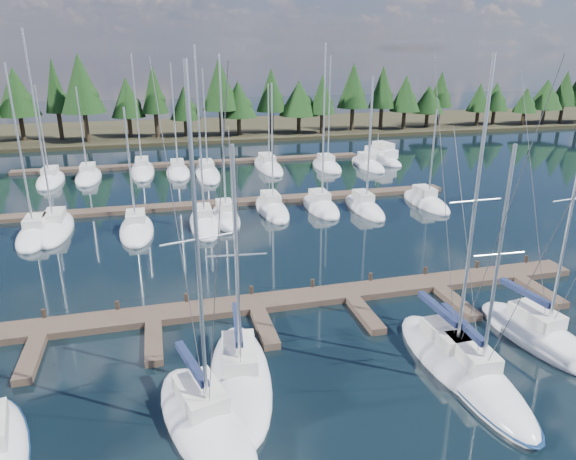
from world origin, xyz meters
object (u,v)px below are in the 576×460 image
object	(u,v)px
front_sailboat_5	(450,356)
motor_yacht_right	(381,158)
front_sailboat_6	(539,336)
front_sailboat_4	(474,376)
front_sailboat_2	(205,420)
main_dock	(257,309)
front_sailboat_3	(240,377)

from	to	relation	value
front_sailboat_5	motor_yacht_right	world-z (taller)	front_sailboat_5
front_sailboat_6	front_sailboat_4	bearing A→B (deg)	-157.20
motor_yacht_right	front_sailboat_2	bearing A→B (deg)	-121.61
main_dock	front_sailboat_2	xyz separation A→B (m)	(-4.00, -9.14, 0.09)
main_dock	motor_yacht_right	size ratio (longest dim) A/B	4.73
front_sailboat_5	front_sailboat_6	world-z (taller)	front_sailboat_5
front_sailboat_3	motor_yacht_right	world-z (taller)	front_sailboat_3
front_sailboat_3	main_dock	bearing A→B (deg)	72.49
main_dock	front_sailboat_3	xyz separation A→B (m)	(-2.08, -6.58, 0.07)
front_sailboat_2	front_sailboat_5	distance (m)	12.50
main_dock	front_sailboat_2	size ratio (longest dim) A/B	2.86
front_sailboat_3	front_sailboat_5	bearing A→B (deg)	-5.09
front_sailboat_3	front_sailboat_4	size ratio (longest dim) A/B	1.00
front_sailboat_5	main_dock	bearing A→B (deg)	138.18
main_dock	front_sailboat_5	world-z (taller)	front_sailboat_5
front_sailboat_3	front_sailboat_6	distance (m)	16.19
front_sailboat_4	front_sailboat_6	xyz separation A→B (m)	(5.47, 2.30, 0.02)
main_dock	front_sailboat_2	bearing A→B (deg)	-113.63
motor_yacht_right	front_sailboat_4	bearing A→B (deg)	-109.20
front_sailboat_3	front_sailboat_5	world-z (taller)	front_sailboat_5
front_sailboat_4	front_sailboat_5	bearing A→B (deg)	97.59
front_sailboat_2	front_sailboat_4	bearing A→B (deg)	-0.57
front_sailboat_2	front_sailboat_3	world-z (taller)	front_sailboat_2
main_dock	front_sailboat_2	world-z (taller)	front_sailboat_2
front_sailboat_2	front_sailboat_6	world-z (taller)	front_sailboat_2
front_sailboat_4	motor_yacht_right	bearing A→B (deg)	70.80
main_dock	front_sailboat_5	xyz separation A→B (m)	(8.40, -7.51, 0.10)
front_sailboat_2	front_sailboat_6	distance (m)	18.23
front_sailboat_5	front_sailboat_6	xyz separation A→B (m)	(5.71, 0.55, -0.00)
main_dock	motor_yacht_right	xyz separation A→B (m)	(25.18, 38.28, 0.29)
front_sailboat_2	motor_yacht_right	bearing A→B (deg)	58.39
front_sailboat_6	motor_yacht_right	bearing A→B (deg)	76.24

